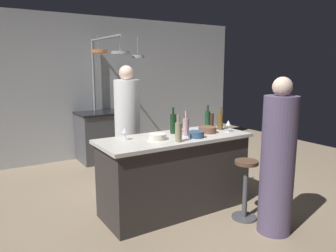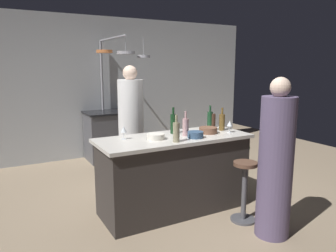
% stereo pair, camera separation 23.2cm
% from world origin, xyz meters
% --- Properties ---
extents(ground_plane, '(9.00, 9.00, 0.00)m').
position_xyz_m(ground_plane, '(0.00, 0.00, 0.00)').
color(ground_plane, gray).
extents(back_wall, '(6.40, 0.16, 2.60)m').
position_xyz_m(back_wall, '(0.00, 2.85, 1.30)').
color(back_wall, '#B2B7BC').
rests_on(back_wall, ground_plane).
extents(kitchen_island, '(1.80, 0.72, 0.90)m').
position_xyz_m(kitchen_island, '(0.00, 0.00, 0.45)').
color(kitchen_island, '#332D2B').
rests_on(kitchen_island, ground_plane).
extents(stove_range, '(0.80, 0.64, 0.89)m').
position_xyz_m(stove_range, '(0.00, 2.45, 0.45)').
color(stove_range, '#47474C').
rests_on(stove_range, ground_plane).
extents(chef, '(0.36, 0.36, 1.71)m').
position_xyz_m(chef, '(-0.09, 1.09, 0.80)').
color(chef, white).
rests_on(chef, ground_plane).
extents(bar_stool_right, '(0.28, 0.28, 0.68)m').
position_xyz_m(bar_stool_right, '(0.54, -0.62, 0.38)').
color(bar_stool_right, '#4C4C51').
rests_on(bar_stool_right, ground_plane).
extents(guest_right, '(0.34, 0.34, 1.60)m').
position_xyz_m(guest_right, '(0.59, -0.99, 0.74)').
color(guest_right, '#594C6B').
rests_on(guest_right, ground_plane).
extents(overhead_pot_rack, '(0.87, 1.29, 2.17)m').
position_xyz_m(overhead_pot_rack, '(0.00, 1.98, 1.68)').
color(overhead_pot_rack, gray).
rests_on(overhead_pot_rack, ground_plane).
extents(potted_plant, '(0.36, 0.36, 0.52)m').
position_xyz_m(potted_plant, '(1.82, 0.94, 0.30)').
color(potted_plant, brown).
rests_on(potted_plant, ground_plane).
extents(pepper_mill, '(0.05, 0.05, 0.21)m').
position_xyz_m(pepper_mill, '(0.63, 0.09, 1.01)').
color(pepper_mill, '#382319').
rests_on(pepper_mill, kitchen_island).
extents(wine_bottle_green, '(0.07, 0.07, 0.30)m').
position_xyz_m(wine_bottle_green, '(0.70, 0.26, 1.01)').
color(wine_bottle_green, '#193D23').
rests_on(wine_bottle_green, kitchen_island).
extents(wine_bottle_white, '(0.07, 0.07, 0.30)m').
position_xyz_m(wine_bottle_white, '(-0.11, -0.24, 1.01)').
color(wine_bottle_white, gray).
rests_on(wine_bottle_white, kitchen_island).
extents(wine_bottle_rose, '(0.07, 0.07, 0.29)m').
position_xyz_m(wine_bottle_rose, '(0.14, -0.02, 1.01)').
color(wine_bottle_rose, '#B78C8E').
rests_on(wine_bottle_rose, kitchen_island).
extents(wine_bottle_amber, '(0.07, 0.07, 0.29)m').
position_xyz_m(wine_bottle_amber, '(0.71, 0.03, 1.01)').
color(wine_bottle_amber, brown).
rests_on(wine_bottle_amber, kitchen_island).
extents(wine_bottle_red, '(0.07, 0.07, 0.32)m').
position_xyz_m(wine_bottle_red, '(0.08, 0.16, 1.02)').
color(wine_bottle_red, '#143319').
rests_on(wine_bottle_red, kitchen_island).
extents(wine_glass_by_chef, '(0.07, 0.07, 0.15)m').
position_xyz_m(wine_glass_by_chef, '(0.71, -0.12, 1.01)').
color(wine_glass_by_chef, silver).
rests_on(wine_glass_by_chef, kitchen_island).
extents(wine_glass_near_right_guest, '(0.07, 0.07, 0.15)m').
position_xyz_m(wine_glass_near_right_guest, '(-0.56, 0.15, 1.01)').
color(wine_glass_near_right_guest, silver).
rests_on(wine_glass_near_right_guest, kitchen_island).
extents(mixing_bowl_ceramic, '(0.20, 0.20, 0.06)m').
position_xyz_m(mixing_bowl_ceramic, '(-0.25, -0.02, 0.93)').
color(mixing_bowl_ceramic, silver).
rests_on(mixing_bowl_ceramic, kitchen_island).
extents(mixing_bowl_blue, '(0.18, 0.18, 0.07)m').
position_xyz_m(mixing_bowl_blue, '(0.18, -0.17, 0.94)').
color(mixing_bowl_blue, '#334C6B').
rests_on(mixing_bowl_blue, kitchen_island).
extents(mixing_bowl_wooden, '(0.22, 0.22, 0.07)m').
position_xyz_m(mixing_bowl_wooden, '(0.46, -0.03, 0.94)').
color(mixing_bowl_wooden, brown).
rests_on(mixing_bowl_wooden, kitchen_island).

